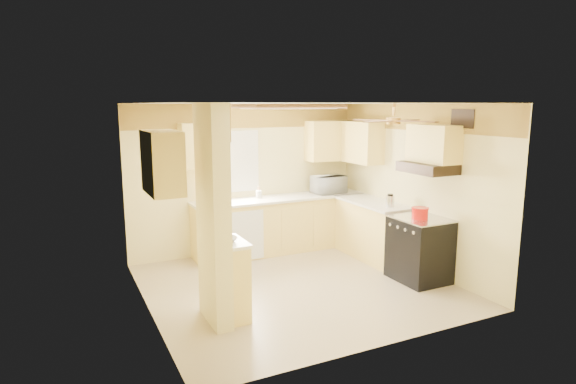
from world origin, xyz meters
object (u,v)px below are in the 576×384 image
stove (419,249)px  dutch_oven (420,213)px  kettle (390,201)px  microwave (329,184)px  bowl (229,239)px

stove → dutch_oven: 0.54m
stove → dutch_oven: bearing=-147.8°
kettle → microwave: bearing=99.8°
dutch_oven → microwave: bearing=95.0°
bowl → microwave: bearing=39.4°
dutch_oven → kettle: size_ratio=1.22×
microwave → kettle: 1.44m
stove → microwave: (-0.24, 2.12, 0.63)m
stove → microwave: bearing=96.5°
microwave → dutch_oven: size_ratio=2.32×
stove → bowl: (-2.85, -0.01, 0.50)m
bowl → kettle: bearing=14.1°
stove → microwave: microwave is taller
stove → microwave: 2.23m
bowl → dutch_oven: bearing=-0.5°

